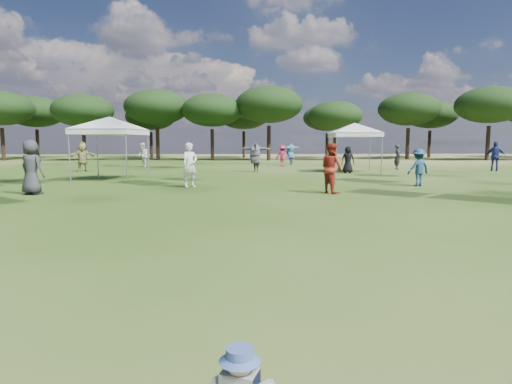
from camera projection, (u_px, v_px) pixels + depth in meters
tree_line at (259, 110)px, 46.76m from camera, size 108.78×17.63×7.77m
tent_left at (110, 119)px, 20.25m from camera, size 5.72×5.72×3.32m
tent_right at (355, 125)px, 25.92m from camera, size 5.68×5.68×3.29m
festival_crowd at (245, 158)px, 25.47m from camera, size 30.28×22.17×1.89m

